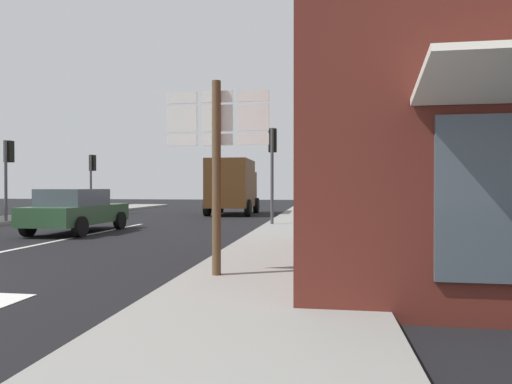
{
  "coord_description": "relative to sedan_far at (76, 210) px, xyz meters",
  "views": [
    {
      "loc": [
        7.49,
        -5.7,
        1.52
      ],
      "look_at": [
        4.79,
        12.16,
        1.34
      ],
      "focal_mm": 31.55,
      "sensor_mm": 36.0,
      "label": 1
    }
  ],
  "objects": [
    {
      "name": "traffic_light_far_left",
      "position": [
        -4.8,
        9.84,
        1.74
      ],
      "size": [
        0.3,
        0.49,
        3.38
      ],
      "color": "#47474C",
      "rests_on": "ground"
    },
    {
      "name": "traffic_light_near_right",
      "position": [
        6.29,
        3.06,
        2.04
      ],
      "size": [
        0.3,
        0.49,
        3.78
      ],
      "color": "#47474C",
      "rests_on": "ground"
    },
    {
      "name": "sidewalk_right",
      "position": [
        7.48,
        -0.32,
        -0.69
      ],
      "size": [
        2.99,
        44.0,
        0.14
      ],
      "primitive_type": "cube",
      "color": "gray",
      "rests_on": "ground"
    },
    {
      "name": "delivery_truck",
      "position": [
        3.16,
        10.71,
        0.89
      ],
      "size": [
        2.58,
        5.05,
        3.05
      ],
      "color": "#4C2D14",
      "rests_on": "ground"
    },
    {
      "name": "sedan_far",
      "position": [
        0.0,
        0.0,
        0.0
      ],
      "size": [
        1.97,
        4.2,
        1.47
      ],
      "color": "#2D5133",
      "rests_on": "ground"
    },
    {
      "name": "traffic_light_near_left",
      "position": [
        -4.8,
        2.97,
        1.82
      ],
      "size": [
        0.3,
        0.49,
        3.48
      ],
      "color": "#47474C",
      "rests_on": "ground"
    },
    {
      "name": "route_sign_post",
      "position": [
        6.55,
        -7.08,
        1.24
      ],
      "size": [
        1.66,
        0.14,
        3.2
      ],
      "color": "brown",
      "rests_on": "ground"
    },
    {
      "name": "ground_plane",
      "position": [
        0.74,
        1.68,
        -0.76
      ],
      "size": [
        80.0,
        80.0,
        0.0
      ],
      "primitive_type": "plane",
      "color": "black"
    },
    {
      "name": "lane_centre_stripe",
      "position": [
        0.74,
        -2.32,
        -0.75
      ],
      "size": [
        0.16,
        12.0,
        0.01
      ],
      "primitive_type": "cube",
      "color": "silver",
      "rests_on": "ground"
    }
  ]
}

